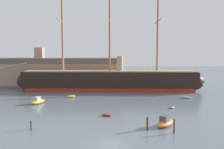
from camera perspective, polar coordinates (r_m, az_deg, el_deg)
ground_plane at (r=36.43m, az=-0.81°, el=-16.13°), size 400.00×400.00×0.00m
tall_ship at (r=84.23m, az=-0.76°, el=-1.32°), size 70.90×15.06×34.10m
motorboat_foreground_right at (r=45.59m, az=12.10°, el=-10.89°), size 4.56×5.03×2.02m
dinghy_near_centre at (r=51.43m, az=-1.51°, el=-9.45°), size 2.38×1.62×0.52m
motorboat_mid_left at (r=66.16m, az=-17.20°, el=-6.01°), size 3.63×4.94×1.91m
dinghy_mid_right at (r=60.18m, az=13.74°, el=-7.46°), size 1.77×2.14×0.47m
dinghy_alongside_bow at (r=73.18m, az=-9.82°, el=-5.07°), size 2.96×2.35×0.64m
dinghy_alongside_stern at (r=73.54m, az=16.84°, el=-5.17°), size 2.90×2.13×0.63m
motorboat_far_left at (r=94.01m, az=-16.49°, el=-2.71°), size 4.89×4.47×1.97m
motorboat_far_right at (r=93.51m, az=18.36°, el=-2.85°), size 4.41×3.96×1.77m
dinghy_distant_centre at (r=97.87m, az=0.60°, el=-2.45°), size 2.35×1.88×0.51m
mooring_piling_nearest at (r=44.58m, az=-18.66°, el=-11.26°), size 0.27×0.27×1.67m
mooring_piling_left_pair at (r=42.75m, az=8.03°, el=-11.32°), size 0.36×0.36×2.28m
mooring_piling_right_pair at (r=43.12m, az=8.06°, el=-11.65°), size 0.28×0.28×1.59m
mooring_piling_midwater at (r=41.96m, az=14.10°, el=-11.66°), size 0.25×0.25×2.39m
dockside_warehouse_left at (r=100.48m, az=-14.90°, el=0.58°), size 59.77×17.58×15.18m
seagull_in_flight at (r=64.32m, az=8.42°, el=6.94°), size 1.27×0.41×0.14m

